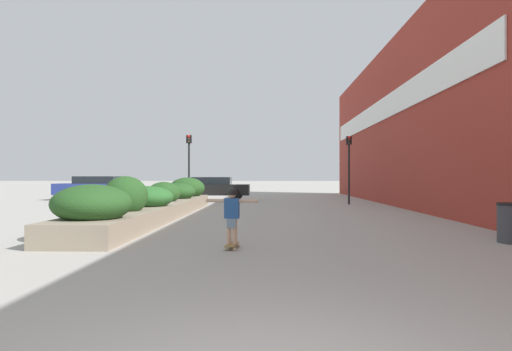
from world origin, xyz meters
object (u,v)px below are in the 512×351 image
at_px(car_leftmost, 470,188).
at_px(car_center_left, 95,187).
at_px(traffic_light_left, 189,157).
at_px(skateboarder, 232,210).
at_px(trash_bin, 512,223).
at_px(skateboard, 232,245).
at_px(car_center_right, 214,188).
at_px(traffic_light_right, 349,158).

relative_size(car_leftmost, car_center_left, 0.98).
height_order(car_leftmost, traffic_light_left, traffic_light_left).
distance_m(skateboarder, trash_bin, 6.40).
bearing_deg(skateboard, car_leftmost, 60.59).
bearing_deg(traffic_light_left, skateboard, -76.86).
relative_size(skateboarder, car_center_left, 0.25).
xyz_separation_m(car_leftmost, traffic_light_left, (-16.87, -3.39, 1.79)).
bearing_deg(car_center_left, skateboarder, -151.87).
bearing_deg(car_center_left, car_center_right, -93.41).
bearing_deg(traffic_light_left, trash_bin, -55.79).
distance_m(car_center_left, traffic_light_left, 7.93).
distance_m(car_leftmost, car_center_left, 23.61).
bearing_deg(car_center_right, traffic_light_left, -16.79).
distance_m(skateboard, traffic_light_left, 16.25).
bearing_deg(trash_bin, car_center_right, 116.48).
bearing_deg(car_center_right, car_leftmost, 90.20).
distance_m(skateboarder, traffic_light_left, 16.15).
bearing_deg(skateboard, trash_bin, 14.30).
xyz_separation_m(skateboarder, car_center_right, (-2.64, 18.96, -0.01)).
bearing_deg(car_center_left, skateboard, -151.87).
relative_size(skateboard, car_center_right, 0.16).
bearing_deg(car_leftmost, trash_bin, -20.98).
distance_m(skateboarder, car_leftmost, 23.16).
bearing_deg(skateboard, car_center_left, 123.54).
distance_m(trash_bin, traffic_light_right, 14.43).
height_order(car_leftmost, car_center_right, car_leftmost).
xyz_separation_m(trash_bin, car_center_right, (-8.95, 17.98, 0.34)).
distance_m(traffic_light_left, traffic_light_right, 8.77).
height_order(skateboard, trash_bin, trash_bin).
bearing_deg(skateboarder, traffic_light_right, 76.82).
relative_size(trash_bin, car_center_right, 0.21).
height_order(skateboard, traffic_light_right, traffic_light_right).
xyz_separation_m(skateboarder, traffic_light_right, (5.12, 15.22, 1.69)).
xyz_separation_m(skateboarder, car_leftmost, (13.22, 19.02, -0.03)).
distance_m(skateboarder, traffic_light_right, 16.15).
bearing_deg(traffic_light_right, traffic_light_left, 177.30).
relative_size(skateboard, skateboarder, 0.59).
relative_size(car_center_left, traffic_light_right, 1.30).
height_order(skateboard, car_center_right, car_center_right).
relative_size(car_center_right, traffic_light_left, 1.14).
bearing_deg(car_center_right, traffic_light_right, 64.25).
relative_size(car_leftmost, traffic_light_right, 1.27).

